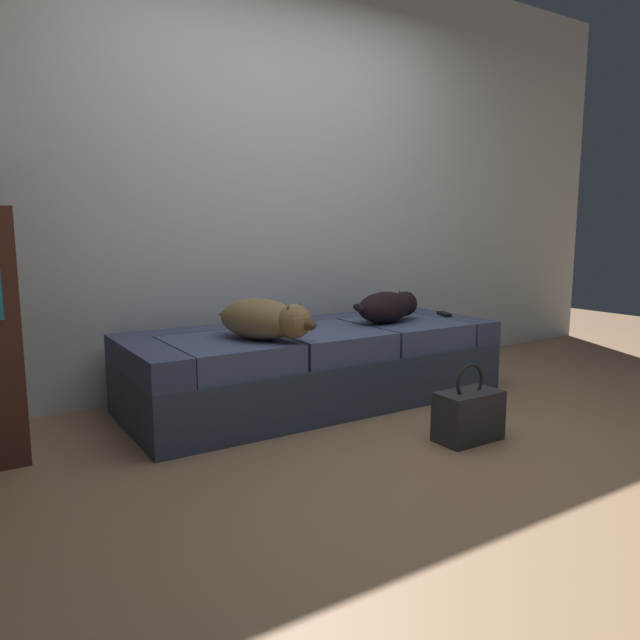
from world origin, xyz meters
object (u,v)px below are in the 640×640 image
Objects in this scene: dog_tan at (265,319)px; dog_dark at (388,307)px; couch at (315,365)px; handbag at (468,415)px; tv_remote at (444,314)px.

dog_dark is (0.91, 0.12, -0.01)m from dog_tan.
couch is 0.99m from handbag.
dog_tan is 1.08× the size of dog_dark.
couch is 14.51× the size of tv_remote.
handbag is (-0.69, -0.89, -0.33)m from tv_remote.
dog_tan is (-0.42, -0.19, 0.33)m from couch.
couch is 0.58m from dog_dark.
dog_tan is at bearing -156.05° from couch.
couch is at bearing 23.95° from dog_tan.
dog_dark reaches higher than couch.
couch is at bearing 106.00° from handbag.
tv_remote is (0.48, 0.01, -0.08)m from dog_dark.
couch is 3.67× the size of dog_tan.
dog_tan is 3.95× the size of tv_remote.
tv_remote is 0.40× the size of handbag.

